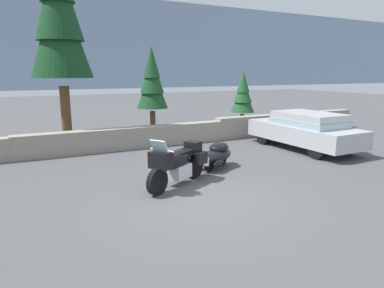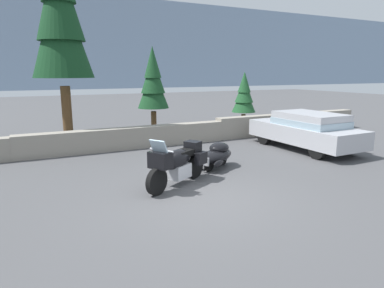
# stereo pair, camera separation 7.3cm
# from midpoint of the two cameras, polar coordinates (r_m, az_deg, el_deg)

# --- Properties ---
(ground_plane) EXTENTS (80.00, 80.00, 0.00)m
(ground_plane) POSITION_cam_midpoint_polar(r_m,az_deg,el_deg) (8.16, 1.41, -8.79)
(ground_plane) COLOR #4C4C4F
(stone_guard_wall) EXTENTS (24.00, 0.54, 0.94)m
(stone_guard_wall) POSITION_cam_midpoint_polar(r_m,az_deg,el_deg) (13.45, -8.28, 1.22)
(stone_guard_wall) COLOR gray
(stone_guard_wall) RESTS_ON ground
(distant_ridgeline) EXTENTS (240.00, 80.00, 16.00)m
(distant_ridgeline) POSITION_cam_midpoint_polar(r_m,az_deg,el_deg) (102.80, -25.17, 13.59)
(distant_ridgeline) COLOR #7F93AD
(distant_ridgeline) RESTS_ON ground
(touring_motorcycle) EXTENTS (2.07, 1.42, 1.33)m
(touring_motorcycle) POSITION_cam_midpoint_polar(r_m,az_deg,el_deg) (8.75, -2.28, -3.08)
(touring_motorcycle) COLOR black
(touring_motorcycle) RESTS_ON ground
(car_shaped_trailer) EXTENTS (2.09, 1.41, 0.76)m
(car_shaped_trailer) POSITION_cam_midpoint_polar(r_m,az_deg,el_deg) (10.47, 4.27, -1.80)
(car_shaped_trailer) COLOR black
(car_shaped_trailer) RESTS_ON ground
(sedan_at_right_edge) EXTENTS (1.90, 4.53, 1.41)m
(sedan_at_right_edge) POSITION_cam_midpoint_polar(r_m,az_deg,el_deg) (13.64, 18.63, 2.35)
(sedan_at_right_edge) COLOR black
(sedan_at_right_edge) RESTS_ON ground
(pine_tree_tall) EXTENTS (2.25, 2.25, 8.19)m
(pine_tree_tall) POSITION_cam_midpoint_polar(r_m,az_deg,el_deg) (14.38, -21.09, 20.11)
(pine_tree_tall) COLOR brown
(pine_tree_tall) RESTS_ON ground
(pine_tree_secondary) EXTENTS (1.16, 1.16, 2.92)m
(pine_tree_secondary) POSITION_cam_midpoint_polar(r_m,az_deg,el_deg) (17.15, 8.79, 8.20)
(pine_tree_secondary) COLOR brown
(pine_tree_secondary) RESTS_ON ground
(pine_tree_far_right) EXTENTS (1.39, 1.39, 4.01)m
(pine_tree_far_right) POSITION_cam_midpoint_polar(r_m,az_deg,el_deg) (15.49, -6.40, 10.42)
(pine_tree_far_right) COLOR brown
(pine_tree_far_right) RESTS_ON ground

